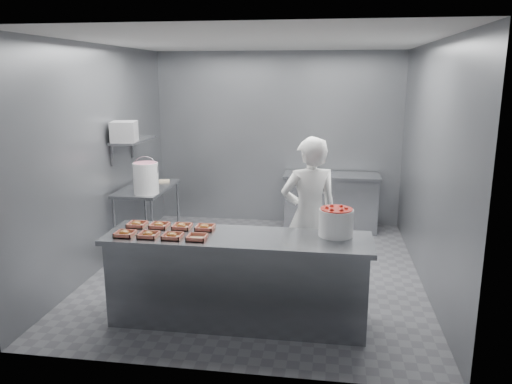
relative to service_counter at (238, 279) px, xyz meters
The scene contains 24 objects.
floor 1.42m from the service_counter, 90.00° to the left, with size 4.50×4.50×0.00m, color #4C4C51.
ceiling 2.71m from the service_counter, 90.00° to the left, with size 4.50×4.50×0.00m, color white.
wall_back 3.72m from the service_counter, 90.00° to the left, with size 4.00×0.04×2.80m, color slate.
wall_left 2.59m from the service_counter, 145.98° to the left, with size 0.04×4.50×2.80m, color slate.
wall_right 2.59m from the service_counter, 34.02° to the left, with size 0.04×4.50×2.80m, color slate.
service_counter is the anchor object (origin of this frame).
prep_table 2.56m from the service_counter, 130.24° to the left, with size 0.60×1.20×0.90m.
back_counter 3.37m from the service_counter, 74.52° to the left, with size 1.50×0.60×0.90m.
wall_shelf 2.88m from the service_counter, 133.03° to the left, with size 0.35×0.90×0.03m, color slate.
tray_0 1.19m from the service_counter, behind, with size 0.19×0.18×0.06m.
tray_1 0.98m from the service_counter, 169.55° to the right, with size 0.19×0.18×0.06m.
tray_2 0.78m from the service_counter, 165.55° to the right, with size 0.19×0.18×0.06m.
tray_3 0.61m from the service_counter, 156.70° to the right, with size 0.19×0.18×0.04m.
tray_4 1.19m from the service_counter, behind, with size 0.19×0.18×0.06m.
tray_5 0.98m from the service_counter, 169.54° to the left, with size 0.19×0.18×0.06m.
tray_6 0.78m from the service_counter, 165.54° to the left, with size 0.19×0.18×0.06m.
tray_7 0.62m from the service_counter, 156.86° to the left, with size 0.19×0.18×0.06m.
worker 1.17m from the service_counter, 52.99° to the left, with size 0.65×0.43×1.78m, color white.
strawberry_tub 1.12m from the service_counter, ahead, with size 0.33×0.33×0.27m.
glaze_bucket 2.27m from the service_counter, 133.98° to the left, with size 0.34×0.32×0.50m.
bucket_lid 2.62m from the service_counter, 129.58° to the left, with size 0.29×0.29×0.02m, color white.
rag 2.82m from the service_counter, 123.29° to the left, with size 0.15×0.13×0.02m, color #CCB28C.
appliance 2.77m from the service_counter, 137.29° to the left, with size 0.31×0.36×0.27m, color gray.
paper_stack 3.35m from the service_counter, 78.79° to the left, with size 0.30×0.22×0.04m, color silver.
Camera 1 is at (0.86, -5.89, 2.43)m, focal length 35.00 mm.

